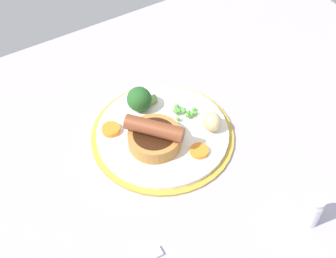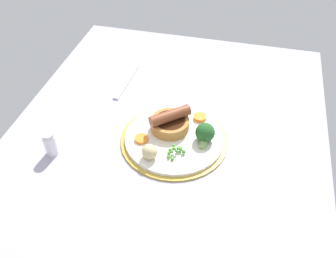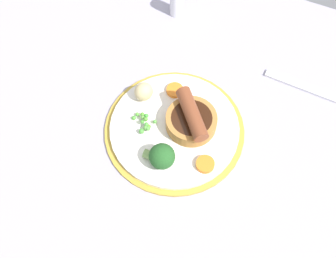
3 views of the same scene
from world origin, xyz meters
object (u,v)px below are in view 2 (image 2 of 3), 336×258
broccoli_floret_near (205,133)px  fork (127,81)px  potato_chunk_0 (150,152)px  pea_pile (176,151)px  sausage_pudding (170,122)px  carrot_slice_0 (142,138)px  carrot_slice_2 (200,117)px  salt_shaker (50,144)px  dinner_plate (174,139)px

broccoli_floret_near → fork: 33.82cm
potato_chunk_0 → pea_pile: bearing=115.2°
sausage_pudding → carrot_slice_0: sausage_pudding is taller
sausage_pudding → broccoli_floret_near: (2.08, 9.16, 0.21)cm
broccoli_floret_near → carrot_slice_0: 15.49cm
carrot_slice_2 → salt_shaker: salt_shaker is taller
potato_chunk_0 → salt_shaker: bearing=-82.6°
potato_chunk_0 → fork: (-29.10, -15.37, -2.92)cm
broccoli_floret_near → carrot_slice_0: (3.52, -14.96, -1.92)cm
dinner_plate → broccoli_floret_near: (-0.57, 7.43, 3.13)cm
carrot_slice_2 → pea_pile: bearing=-13.5°
broccoli_floret_near → salt_shaker: salt_shaker is taller
potato_chunk_0 → fork: 33.04cm
broccoli_floret_near → sausage_pudding: bearing=77.2°
pea_pile → carrot_slice_2: 13.94cm
broccoli_floret_near → potato_chunk_0: bearing=127.4°
potato_chunk_0 → broccoli_floret_near: bearing=127.4°
sausage_pudding → carrot_slice_2: size_ratio=2.89×
broccoli_floret_near → carrot_slice_2: bearing=18.1°
dinner_plate → potato_chunk_0: size_ratio=7.18×
broccoli_floret_near → potato_chunk_0: 14.37cm
carrot_slice_0 → salt_shaker: bearing=-67.5°
carrot_slice_0 → fork: (-23.89, -11.82, -1.48)cm
broccoli_floret_near → salt_shaker: bearing=108.7°
carrot_slice_2 → salt_shaker: size_ratio=0.53×
pea_pile → fork: pea_pile is taller
broccoli_floret_near → carrot_slice_2: 8.11cm
pea_pile → salt_shaker: (5.74, -29.17, 0.87)cm
carrot_slice_0 → salt_shaker: 21.60cm
sausage_pudding → carrot_slice_2: sausage_pudding is taller
sausage_pudding → carrot_slice_0: size_ratio=2.91×
broccoli_floret_near → fork: size_ratio=0.33×
fork → salt_shaker: size_ratio=2.82×
fork → potato_chunk_0: bearing=30.5°
dinner_plate → carrot_slice_2: bearing=148.4°
sausage_pudding → carrot_slice_2: bearing=-1.9°
sausage_pudding → carrot_slice_2: 8.79cm
carrot_slice_2 → carrot_slice_0: bearing=-48.6°
pea_pile → broccoli_floret_near: broccoli_floret_near is taller
carrot_slice_0 → salt_shaker: size_ratio=0.53×
sausage_pudding → potato_chunk_0: sausage_pudding is taller
carrot_slice_0 → carrot_slice_2: (-11.04, 12.51, 0.09)cm
dinner_plate → sausage_pudding: sausage_pudding is taller
dinner_plate → pea_pile: bearing=17.6°
carrot_slice_0 → salt_shaker: salt_shaker is taller
sausage_pudding → carrot_slice_0: (5.60, -5.80, -1.71)cm
sausage_pudding → broccoli_floret_near: sausage_pudding is taller
sausage_pudding → fork: bearing=93.0°
broccoli_floret_near → carrot_slice_2: (-7.52, -2.45, -1.83)cm
dinner_plate → pea_pile: size_ratio=5.49×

